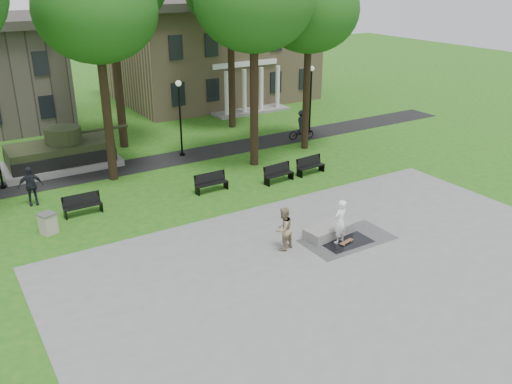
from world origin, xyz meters
TOP-DOWN VIEW (x-y plane):
  - ground at (0.00, 0.00)m, footprint 120.00×120.00m
  - plaza at (0.00, -5.00)m, footprint 22.00×16.00m
  - footpath at (0.00, 12.00)m, footprint 44.00×2.60m
  - building_right at (10.00, 26.00)m, footprint 17.00×12.00m
  - tree_1 at (-4.50, 10.50)m, footprint 6.20×6.20m
  - tree_2 at (3.50, 8.50)m, footprint 6.60×6.60m
  - tree_3 at (8.00, 9.50)m, footprint 6.00×6.00m
  - lamp_mid at (0.50, 12.30)m, footprint 0.36×0.36m
  - lamp_right at (10.50, 12.30)m, footprint 0.36×0.36m
  - tank_monument at (-6.46, 14.00)m, footprint 7.45×3.40m
  - puddle at (1.58, -2.25)m, footprint 2.20×1.20m
  - concrete_block at (1.29, -1.30)m, footprint 2.30×1.25m
  - skateboard at (1.52, -2.28)m, footprint 0.80×0.36m
  - skateboarder at (1.29, -2.05)m, footprint 0.80×0.61m
  - friend_watching at (-1.10, -1.29)m, footprint 1.08×0.94m
  - pedestrian_walker at (-9.05, 9.14)m, footprint 1.21×0.59m
  - cyclist at (8.99, 11.23)m, footprint 1.90×1.12m
  - park_bench_0 at (-7.25, 6.68)m, footprint 1.80×0.53m
  - park_bench_1 at (-0.68, 6.06)m, footprint 1.80×0.54m
  - park_bench_2 at (3.10, 5.32)m, footprint 1.83×0.69m
  - park_bench_3 at (5.37, 5.45)m, footprint 1.83×0.69m
  - trash_bin at (-9.09, 5.43)m, footprint 0.86×0.86m

SIDE VIEW (x-z plane):
  - ground at x=0.00m, z-range 0.00..0.00m
  - footpath at x=0.00m, z-range 0.00..0.01m
  - plaza at x=0.00m, z-range 0.00..0.02m
  - puddle at x=1.58m, z-range 0.02..0.02m
  - skateboard at x=1.52m, z-range 0.02..0.09m
  - concrete_block at x=1.29m, z-range 0.02..0.47m
  - trash_bin at x=-9.09m, z-range 0.01..0.97m
  - park_bench_0 at x=-7.25m, z-range 0.02..1.02m
  - park_bench_1 at x=-0.68m, z-range 0.02..1.02m
  - park_bench_2 at x=3.10m, z-range 0.02..1.02m
  - park_bench_3 at x=5.37m, z-range 0.02..1.02m
  - cyclist at x=8.99m, z-range -0.18..1.85m
  - tank_monument at x=-6.46m, z-range -0.34..2.06m
  - friend_watching at x=-1.10m, z-range 0.02..1.90m
  - skateboarder at x=1.29m, z-range 0.02..1.97m
  - pedestrian_walker at x=-9.05m, z-range 0.00..2.00m
  - lamp_mid at x=0.50m, z-range 0.43..5.16m
  - lamp_right at x=10.50m, z-range 0.43..5.16m
  - building_right at x=10.00m, z-range 0.04..8.64m
  - tree_3 at x=8.00m, z-range 3.00..14.19m
  - tree_1 at x=-4.50m, z-range 3.14..14.77m
  - tree_2 at x=3.50m, z-range 3.23..15.40m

